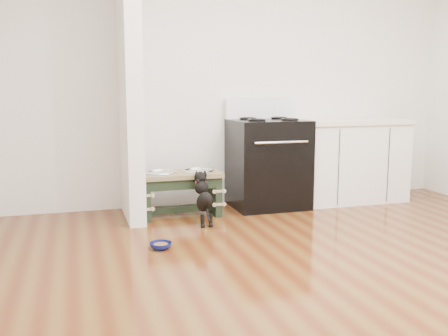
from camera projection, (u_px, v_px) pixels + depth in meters
The scene contains 8 objects.
ground at pixel (356, 282), 3.21m from camera, with size 5.00×5.00×0.00m, color #4E220D.
room_shell at pixel (367, 23), 2.96m from camera, with size 5.00×5.00×5.00m.
partition_wall at pixel (129, 77), 4.65m from camera, with size 0.15×0.80×2.70m, color silver.
oven_range at pixel (268, 162), 5.25m from camera, with size 0.76×0.69×1.14m.
cabinet_run at pixel (349, 160), 5.55m from camera, with size 1.24×0.64×0.91m.
dog_feeder at pixel (180, 185), 4.88m from camera, with size 0.79×0.42×0.45m.
puppy at pixel (203, 196), 4.58m from camera, with size 0.14×0.41×0.48m.
floor_bowl at pixel (161, 246), 3.88m from camera, with size 0.17×0.17×0.05m.
Camera 1 is at (-1.70, -2.68, 1.22)m, focal length 40.00 mm.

